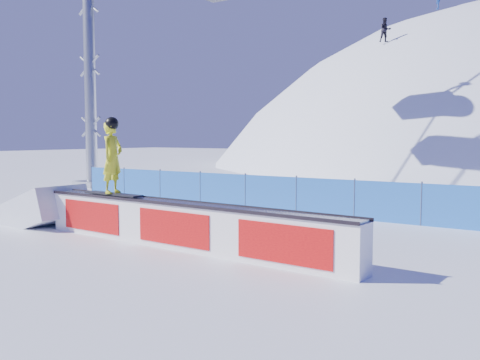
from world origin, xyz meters
The scene contains 5 objects.
ground centered at (0.00, 0.00, 0.00)m, with size 160.00×160.00×0.00m, color white.
safety_fence centered at (0.00, 4.50, 0.60)m, with size 22.05×0.05×1.30m.
rail_box centered at (-0.52, -1.67, 0.52)m, with size 8.85×0.96×1.06m.
snow_ramp centered at (-6.04, -1.46, 0.00)m, with size 2.44×1.62×0.91m, color white, non-canonical shape.
snowboarder centered at (-2.86, -1.58, 2.01)m, with size 1.86×0.73×1.94m.
Camera 1 is at (7.33, -10.67, 2.51)m, focal length 40.00 mm.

